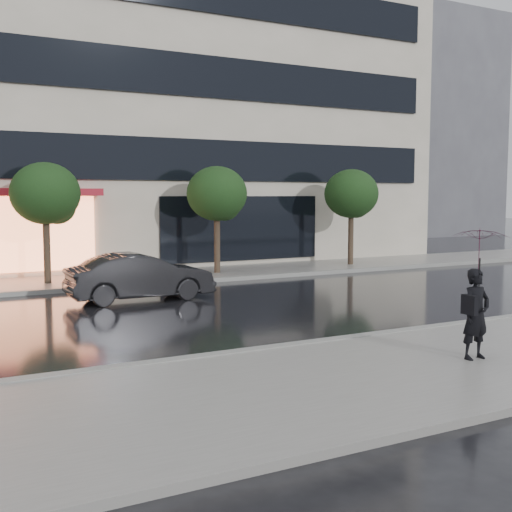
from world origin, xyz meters
TOP-DOWN VIEW (x-y plane):
  - ground at (0.00, 0.00)m, footprint 120.00×120.00m
  - sidewalk_near at (0.00, -3.25)m, footprint 60.00×4.50m
  - sidewalk_far at (0.00, 10.25)m, footprint 60.00×3.50m
  - curb_near at (0.00, -1.00)m, footprint 60.00×0.25m
  - curb_far at (0.00, 8.50)m, footprint 60.00×0.25m
  - office_building at (-0.00, 17.97)m, footprint 30.00×12.76m
  - bg_building_right at (26.00, 28.00)m, footprint 12.00×12.00m
  - tree_mid_west at (-2.94, 10.03)m, footprint 2.20×2.20m
  - tree_mid_east at (3.06, 10.03)m, footprint 2.20×2.20m
  - tree_far_east at (9.06, 10.03)m, footprint 2.20×2.20m
  - parked_car at (-1.19, 6.00)m, footprint 4.05×1.44m
  - pedestrian_with_umbrella at (1.81, -3.40)m, footprint 0.98×1.00m

SIDE VIEW (x-z plane):
  - ground at x=0.00m, z-range 0.00..0.00m
  - sidewalk_near at x=0.00m, z-range 0.00..0.12m
  - sidewalk_far at x=0.00m, z-range 0.00..0.12m
  - curb_near at x=0.00m, z-range 0.00..0.14m
  - curb_far at x=0.00m, z-range 0.00..0.14m
  - parked_car at x=-1.19m, z-range 0.00..1.33m
  - pedestrian_with_umbrella at x=1.81m, z-range 0.50..2.78m
  - tree_mid_west at x=-2.94m, z-range 0.93..4.92m
  - tree_mid_east at x=3.06m, z-range 0.93..4.92m
  - tree_far_east at x=9.06m, z-range 0.93..4.92m
  - bg_building_right at x=26.00m, z-range 0.00..16.00m
  - office_building at x=0.00m, z-range 0.00..18.00m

